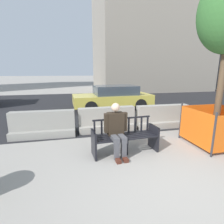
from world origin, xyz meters
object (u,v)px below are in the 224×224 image
at_px(jersey_barrier_left, 44,126).
at_px(jersey_barrier_right, 162,118).
at_px(jersey_barrier_centre, 107,121).
at_px(car_taxi_near, 113,97).
at_px(street_bench, 125,138).
at_px(construction_fence, 215,125).
at_px(seated_person, 117,128).

distance_m(jersey_barrier_left, jersey_barrier_right, 4.26).
height_order(jersey_barrier_centre, car_taxi_near, car_taxi_near).
bearing_deg(street_bench, construction_fence, -1.84).
relative_size(seated_person, jersey_barrier_right, 0.65).
bearing_deg(street_bench, jersey_barrier_left, 142.10).
relative_size(jersey_barrier_left, car_taxi_near, 0.46).
height_order(street_bench, jersey_barrier_right, street_bench).
bearing_deg(jersey_barrier_centre, jersey_barrier_left, -176.67).
relative_size(jersey_barrier_right, car_taxi_near, 0.46).
height_order(jersey_barrier_centre, jersey_barrier_left, same).
bearing_deg(car_taxi_near, street_bench, -100.38).
bearing_deg(street_bench, car_taxi_near, 79.62).
height_order(seated_person, jersey_barrier_right, seated_person).
bearing_deg(jersey_barrier_right, jersey_barrier_left, -179.35).
relative_size(jersey_barrier_centre, car_taxi_near, 0.46).
bearing_deg(jersey_barrier_left, seated_person, -42.34).
distance_m(street_bench, jersey_barrier_centre, 1.86).
bearing_deg(jersey_barrier_centre, seated_person, -94.30).
distance_m(jersey_barrier_right, construction_fence, 1.98).
relative_size(jersey_barrier_centre, jersey_barrier_left, 1.00).
bearing_deg(jersey_barrier_centre, car_taxi_near, 73.04).
bearing_deg(construction_fence, seated_person, 179.75).
xyz_separation_m(street_bench, construction_fence, (2.67, -0.09, 0.17)).
xyz_separation_m(jersey_barrier_left, car_taxi_near, (3.22, 3.73, 0.33)).
distance_m(seated_person, jersey_barrier_right, 2.96).
relative_size(jersey_barrier_centre, construction_fence, 1.46).
xyz_separation_m(jersey_barrier_right, construction_fence, (0.63, -1.87, 0.23)).
bearing_deg(jersey_barrier_left, car_taxi_near, 49.13).
xyz_separation_m(seated_person, jersey_barrier_left, (-1.98, 1.81, -0.35)).
relative_size(jersey_barrier_right, construction_fence, 1.46).
distance_m(jersey_barrier_centre, car_taxi_near, 3.78).
bearing_deg(construction_fence, car_taxi_near, 106.72).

